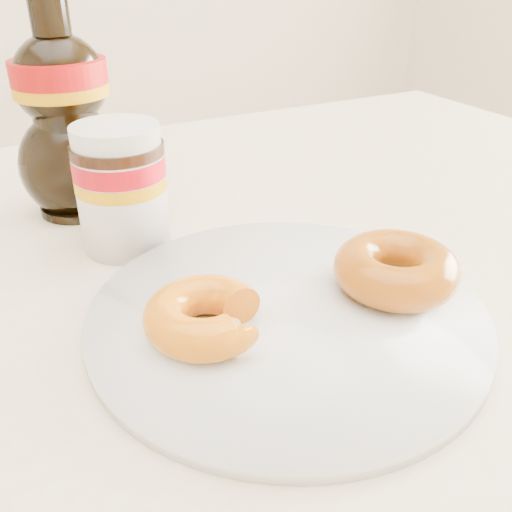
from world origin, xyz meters
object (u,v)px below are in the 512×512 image
plate (287,315)px  syrup_bottle (65,112)px  dining_table (162,354)px  nutella_jar (121,183)px  donut_bitten (205,316)px  donut_whole (396,269)px

plate → syrup_bottle: (-0.09, 0.29, 0.10)m
dining_table → nutella_jar: nutella_jar is taller
dining_table → donut_bitten: 0.16m
donut_whole → plate: bearing=170.3°
donut_bitten → donut_whole: size_ratio=0.87×
plate → syrup_bottle: bearing=107.4°
donut_bitten → nutella_jar: 0.19m
plate → syrup_bottle: size_ratio=1.40×
donut_bitten → nutella_jar: size_ratio=0.73×
dining_table → syrup_bottle: size_ratio=6.51×
dining_table → donut_whole: bearing=-39.0°
donut_bitten → nutella_jar: bearing=88.6°
plate → nutella_jar: nutella_jar is taller
donut_whole → donut_bitten: bearing=175.1°
donut_whole → dining_table: bearing=141.0°
donut_bitten → plate: bearing=-0.3°
syrup_bottle → dining_table: bearing=-82.4°
nutella_jar → syrup_bottle: size_ratio=0.55×
dining_table → plate: bearing=-58.9°
plate → nutella_jar: size_ratio=2.54×
dining_table → donut_whole: 0.23m
donut_bitten → syrup_bottle: syrup_bottle is taller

